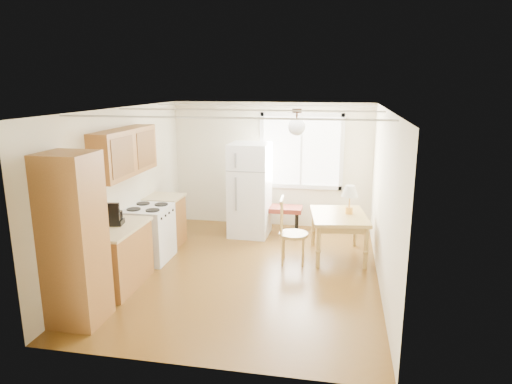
% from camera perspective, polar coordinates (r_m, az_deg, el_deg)
% --- Properties ---
extents(room_shell, '(4.60, 5.60, 2.62)m').
position_cam_1_polar(room_shell, '(6.82, -1.26, -0.22)').
color(room_shell, '#4C2F0F').
rests_on(room_shell, ground).
extents(kitchen_run, '(0.65, 3.40, 2.20)m').
position_cam_1_polar(kitchen_run, '(6.92, -16.44, -4.11)').
color(kitchen_run, brown).
rests_on(kitchen_run, ground).
extents(window_unit, '(1.64, 0.05, 1.51)m').
position_cam_1_polar(window_unit, '(9.09, 5.69, 5.10)').
color(window_unit, white).
rests_on(window_unit, room_shell).
extents(pendant_light, '(0.26, 0.26, 0.40)m').
position_cam_1_polar(pendant_light, '(6.95, 5.11, 8.23)').
color(pendant_light, black).
rests_on(pendant_light, room_shell).
extents(refrigerator, '(0.75, 0.77, 1.78)m').
position_cam_1_polar(refrigerator, '(8.66, -0.79, 0.28)').
color(refrigerator, white).
rests_on(refrigerator, ground).
extents(bench, '(1.16, 0.44, 0.54)m').
position_cam_1_polar(bench, '(8.87, 2.00, -2.17)').
color(bench, maroon).
rests_on(bench, ground).
extents(dining_table, '(1.04, 1.29, 0.74)m').
position_cam_1_polar(dining_table, '(7.74, 10.28, -3.50)').
color(dining_table, olive).
rests_on(dining_table, ground).
extents(chair, '(0.47, 0.47, 1.08)m').
position_cam_1_polar(chair, '(7.38, 3.93, -4.28)').
color(chair, olive).
rests_on(chair, ground).
extents(table_lamp, '(0.28, 0.28, 0.48)m').
position_cam_1_polar(table_lamp, '(7.70, 11.65, -0.16)').
color(table_lamp, gold).
rests_on(table_lamp, dining_table).
extents(coffee_maker, '(0.20, 0.25, 0.34)m').
position_cam_1_polar(coffee_maker, '(6.75, -17.10, -2.96)').
color(coffee_maker, black).
rests_on(coffee_maker, kitchen_run).
extents(kettle, '(0.10, 0.10, 0.20)m').
position_cam_1_polar(kettle, '(6.96, -17.05, -2.84)').
color(kettle, red).
rests_on(kettle, kitchen_run).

